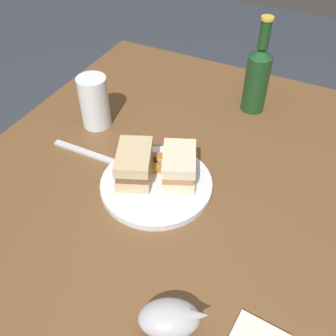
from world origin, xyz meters
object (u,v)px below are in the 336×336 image
sandwich_half_left (179,166)px  fork (85,152)px  plate (156,185)px  gravy_boat (170,319)px  pint_glass (95,104)px  cider_bottle (257,77)px  sandwich_half_right (134,164)px

sandwich_half_left → fork: size_ratio=0.73×
plate → gravy_boat: bearing=-148.5°
pint_glass → cider_bottle: bearing=-53.9°
sandwich_half_left → pint_glass: 0.32m
plate → pint_glass: (0.14, 0.26, 0.06)m
sandwich_half_left → gravy_boat: bearing=-157.1°
plate → gravy_boat: gravy_boat is taller
plate → fork: 0.22m
plate → cider_bottle: (0.40, -0.10, 0.10)m
plate → sandwich_half_left: 0.07m
gravy_boat → sandwich_half_right: bearing=38.9°
sandwich_half_left → cider_bottle: cider_bottle is taller
plate → gravy_boat: 0.34m
pint_glass → gravy_boat: 0.61m
sandwich_half_left → fork: bearing=93.0°
sandwich_half_right → gravy_boat: bearing=-141.1°
sandwich_half_left → sandwich_half_right: sandwich_half_right is taller
gravy_boat → plate: bearing=31.5°
pint_glass → gravy_boat: bearing=-134.7°
plate → pint_glass: 0.30m
plate → gravy_boat: (-0.29, -0.18, 0.03)m
plate → sandwich_half_right: (-0.00, 0.05, 0.04)m
sandwich_half_left → pint_glass: pint_glass is taller
pint_glass → fork: pint_glass is taller
fork → gravy_boat: bearing=141.3°
sandwich_half_right → pint_glass: bearing=54.7°
sandwich_half_right → cider_bottle: 0.44m
plate → fork: (0.02, 0.22, -0.00)m
sandwich_half_right → gravy_boat: size_ratio=1.12×
sandwich_half_right → cider_bottle: cider_bottle is taller
gravy_boat → sandwich_half_left: bearing=22.9°
pint_glass → sandwich_half_right: bearing=-125.3°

